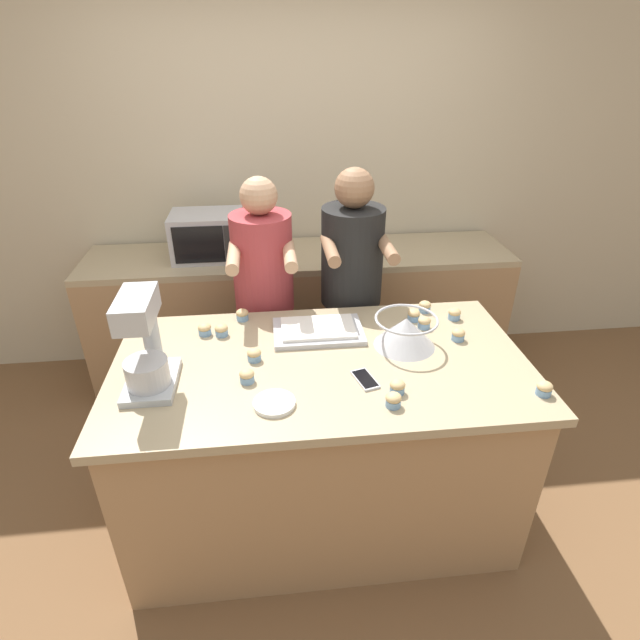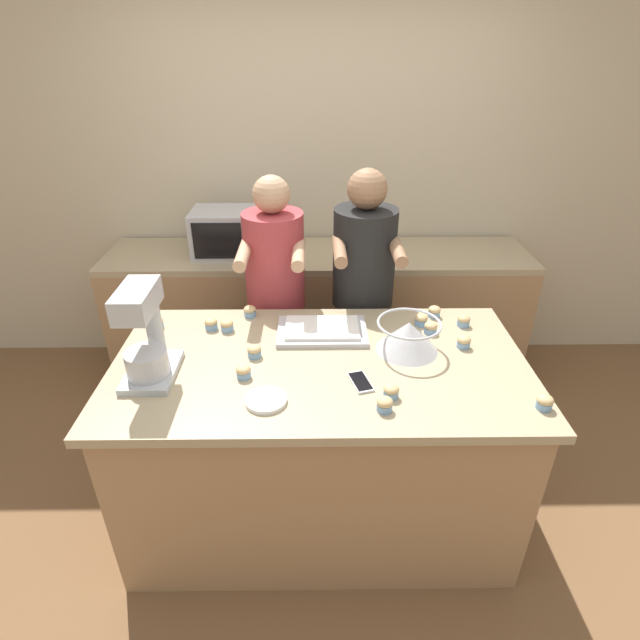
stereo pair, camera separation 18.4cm
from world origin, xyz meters
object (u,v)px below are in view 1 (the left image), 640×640
object	(u,v)px
person_right	(351,304)
cupcake_7	(247,376)
cupcake_9	(148,331)
cupcake_13	(454,314)
cupcake_3	(393,400)
cupcake_10	(254,355)
mixing_bowl	(405,331)
cupcake_5	(397,387)
small_plate	(274,403)
cell_phone	(365,379)
stand_mixer	(145,348)
microwave_oven	(208,236)
cupcake_2	(221,330)
cupcake_0	(425,306)
cupcake_6	(424,322)
cupcake_1	(458,334)
cupcake_11	(544,388)
baking_tray	(318,330)
person_left	(266,311)
cupcake_12	(414,315)
cupcake_8	(242,315)
cupcake_4	(205,329)

from	to	relation	value
person_right	cupcake_7	distance (m)	0.99
cupcake_9	cupcake_13	world-z (taller)	same
cupcake_3	cupcake_10	world-z (taller)	same
mixing_bowl	cupcake_5	size ratio (longest dim) A/B	4.63
small_plate	cupcake_10	size ratio (longest dim) A/B	2.64
cell_phone	person_right	bearing A→B (deg)	84.48
stand_mixer	microwave_oven	xyz separation A→B (m)	(0.12, 1.37, -0.03)
cupcake_2	cupcake_5	distance (m)	0.90
cupcake_5	cupcake_9	distance (m)	1.21
cupcake_2	cupcake_13	size ratio (longest dim) A/B	1.00
person_right	cupcake_0	bearing A→B (deg)	-39.49
stand_mixer	cupcake_6	world-z (taller)	stand_mixer
cupcake_1	cupcake_3	distance (m)	0.61
microwave_oven	cupcake_11	world-z (taller)	microwave_oven
cupcake_6	baking_tray	bearing A→B (deg)	179.88
person_left	cupcake_5	distance (m)	1.08
mixing_bowl	cupcake_6	bearing A→B (deg)	47.28
stand_mixer	cupcake_13	world-z (taller)	stand_mixer
cupcake_7	cupcake_9	size ratio (longest dim) A/B	1.00
stand_mixer	cell_phone	xyz separation A→B (m)	(0.87, -0.07, -0.17)
cupcake_10	cupcake_12	distance (m)	0.84
microwave_oven	small_plate	xyz separation A→B (m)	(0.37, -1.56, -0.14)
person_right	cupcake_8	world-z (taller)	person_right
person_left	cupcake_6	xyz separation A→B (m)	(0.77, -0.44, 0.13)
person_right	cupcake_7	size ratio (longest dim) A/B	25.91
cupcake_2	cupcake_9	bearing A→B (deg)	174.78
cupcake_3	cupcake_6	xyz separation A→B (m)	(0.29, 0.57, 0.00)
cupcake_0	cupcake_9	distance (m)	1.38
cell_phone	cupcake_7	bearing A→B (deg)	174.63
mixing_bowl	cupcake_0	distance (m)	0.37
cupcake_8	cupcake_11	size ratio (longest dim) A/B	1.00
cupcake_1	cupcake_12	distance (m)	0.26
cupcake_3	cupcake_4	xyz separation A→B (m)	(-0.77, 0.62, 0.00)
cupcake_9	person_right	bearing A→B (deg)	20.01
small_plate	cupcake_2	xyz separation A→B (m)	(-0.23, 0.55, 0.02)
cupcake_6	cupcake_8	size ratio (longest dim) A/B	1.00
cupcake_0	cupcake_10	xyz separation A→B (m)	(-0.88, -0.36, 0.00)
microwave_oven	cell_phone	world-z (taller)	microwave_oven
cupcake_2	cupcake_6	xyz separation A→B (m)	(0.98, -0.03, 0.00)
cupcake_9	cupcake_11	distance (m)	1.76
person_left	stand_mixer	size ratio (longest dim) A/B	3.85
small_plate	cupcake_0	world-z (taller)	cupcake_0
person_right	cupcake_4	xyz separation A→B (m)	(-0.77, -0.39, 0.11)
person_left	cupcake_9	bearing A→B (deg)	-145.71
cupcake_9	cupcake_7	bearing A→B (deg)	-41.58
cupcake_9	cupcake_2	bearing A→B (deg)	-5.22
microwave_oven	cupcake_2	world-z (taller)	microwave_oven
cupcake_7	cupcake_8	world-z (taller)	same
small_plate	cupcake_5	world-z (taller)	cupcake_5
cupcake_3	cupcake_12	world-z (taller)	same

